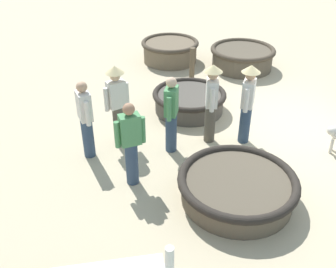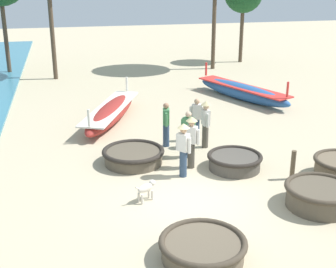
% 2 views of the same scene
% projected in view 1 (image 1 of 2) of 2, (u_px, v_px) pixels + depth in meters
% --- Properties ---
extents(ground_plane, '(80.00, 80.00, 0.00)m').
position_uv_depth(ground_plane, '(298.00, 125.00, 8.69)').
color(ground_plane, '#BCAD8C').
extents(coracle_beside_post, '(1.71, 1.71, 0.49)m').
position_uv_depth(coracle_beside_post, '(189.00, 100.00, 9.13)').
color(coracle_beside_post, '#4C473F').
rests_on(coracle_beside_post, ground).
extents(coracle_weathered, '(1.71, 1.71, 0.63)m').
position_uv_depth(coracle_weathered, '(170.00, 50.00, 11.74)').
color(coracle_weathered, brown).
rests_on(coracle_weathered, ground).
extents(coracle_front_right, '(1.99, 1.99, 0.48)m').
position_uv_depth(coracle_front_right, '(237.00, 187.00, 6.47)').
color(coracle_front_right, brown).
rests_on(coracle_front_right, ground).
extents(coracle_upturned, '(1.85, 1.85, 0.61)m').
position_uv_depth(coracle_upturned, '(242.00, 57.00, 11.30)').
color(coracle_upturned, brown).
rests_on(coracle_upturned, ground).
extents(fisherman_by_coracle, '(0.36, 0.53, 1.67)m').
position_uv_depth(fisherman_by_coracle, '(117.00, 100.00, 7.60)').
color(fisherman_by_coracle, '#4C473D').
rests_on(fisherman_by_coracle, ground).
extents(fisherman_with_hat, '(0.41, 0.39, 1.57)m').
position_uv_depth(fisherman_with_hat, '(171.00, 113.00, 7.42)').
color(fisherman_with_hat, '#2D425B').
rests_on(fisherman_with_hat, ground).
extents(fisherman_crouching, '(0.28, 0.52, 1.57)m').
position_uv_depth(fisherman_crouching, '(131.00, 143.00, 6.56)').
color(fisherman_crouching, '#2D425B').
rests_on(fisherman_crouching, ground).
extents(fisherman_standing_left, '(0.53, 0.26, 1.57)m').
position_uv_depth(fisherman_standing_left, '(86.00, 118.00, 7.26)').
color(fisherman_standing_left, '#2D425B').
rests_on(fisherman_standing_left, ground).
extents(fisherman_standing_right, '(0.45, 0.38, 1.67)m').
position_uv_depth(fisherman_standing_right, '(211.00, 99.00, 7.66)').
color(fisherman_standing_right, '#4C473D').
rests_on(fisherman_standing_right, ground).
extents(fisherman_hauling, '(0.38, 0.43, 1.67)m').
position_uv_depth(fisherman_hauling, '(248.00, 100.00, 7.63)').
color(fisherman_hauling, '#2D425B').
rests_on(fisherman_hauling, ground).
extents(mooring_post_mid_beach, '(0.14, 0.14, 0.90)m').
position_uv_depth(mooring_post_mid_beach, '(192.00, 64.00, 10.52)').
color(mooring_post_mid_beach, brown).
rests_on(mooring_post_mid_beach, ground).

